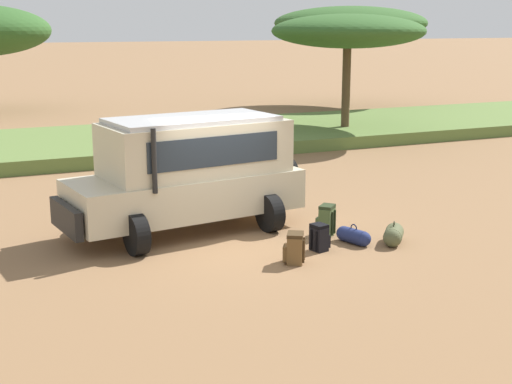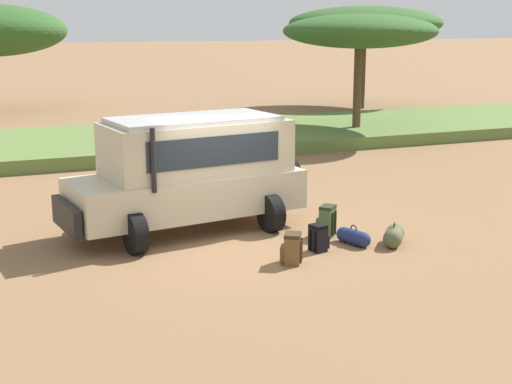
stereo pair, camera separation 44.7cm
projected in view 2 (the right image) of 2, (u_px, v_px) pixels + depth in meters
ground_plane at (230, 242)px, 14.52m from camera, size 320.00×320.00×0.00m
grass_bank at (115, 143)px, 25.22m from camera, size 120.00×7.00×0.44m
safari_vehicle at (191, 171)px, 15.09m from camera, size 5.46×3.16×2.44m
backpack_beside_front_wheel at (318, 238)px, 13.87m from camera, size 0.40×0.36×0.54m
backpack_cluster_center at (292, 249)px, 13.15m from camera, size 0.48×0.47×0.58m
backpack_near_rear_wheel at (327, 221)px, 14.84m from camera, size 0.47×0.47×0.66m
duffel_bag_low_black_case at (394, 236)px, 14.28m from camera, size 0.68×0.74×0.47m
duffel_bag_soft_canvas at (353, 237)px, 14.32m from camera, size 0.46×0.80×0.41m
acacia_tree_right_mid at (359, 32)px, 26.69m from camera, size 5.68×6.10×4.70m
acacia_tree_far_right at (365, 23)px, 36.30m from camera, size 7.64×8.22×5.21m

